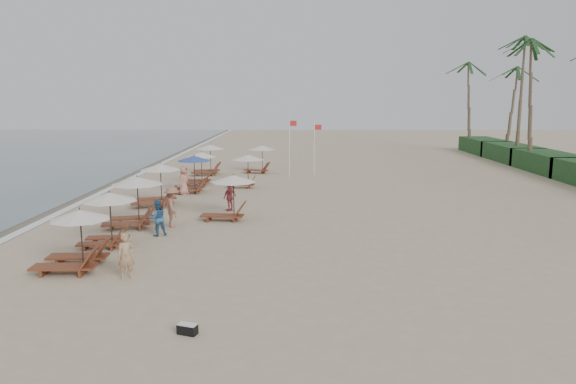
{
  "coord_description": "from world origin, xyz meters",
  "views": [
    {
      "loc": [
        1.27,
        -21.04,
        5.94
      ],
      "look_at": [
        0.87,
        4.96,
        1.3
      ],
      "focal_mm": 32.7,
      "sensor_mm": 36.0,
      "label": 1
    }
  ],
  "objects_px": {
    "beachgoer_far_b": "(184,180)",
    "lounger_station_1": "(106,217)",
    "beachgoer_near": "(126,256)",
    "flag_pole_near": "(290,144)",
    "beachgoer_far_a": "(230,197)",
    "lounger_station_4": "(191,174)",
    "lounger_station_3": "(156,187)",
    "inland_station_0": "(228,194)",
    "lounger_station_6": "(207,161)",
    "lounger_station_5": "(199,168)",
    "beachgoer_mid_b": "(172,207)",
    "lounger_station_2": "(132,203)",
    "inland_station_2": "(259,156)",
    "lounger_station_0": "(73,243)",
    "duffel_bag": "(187,329)",
    "beachgoer_mid_a": "(157,218)",
    "inland_station_1": "(245,166)"
  },
  "relations": [
    {
      "from": "inland_station_0",
      "to": "duffel_bag",
      "type": "distance_m",
      "value": 12.86
    },
    {
      "from": "beachgoer_far_a",
      "to": "duffel_bag",
      "type": "bearing_deg",
      "value": 41.16
    },
    {
      "from": "lounger_station_0",
      "to": "lounger_station_3",
      "type": "distance_m",
      "value": 11.2
    },
    {
      "from": "lounger_station_6",
      "to": "beachgoer_far_b",
      "type": "distance_m",
      "value": 8.7
    },
    {
      "from": "beachgoer_mid_a",
      "to": "beachgoer_mid_b",
      "type": "bearing_deg",
      "value": -128.18
    },
    {
      "from": "inland_station_2",
      "to": "flag_pole_near",
      "type": "relative_size",
      "value": 0.61
    },
    {
      "from": "lounger_station_0",
      "to": "lounger_station_1",
      "type": "relative_size",
      "value": 1.09
    },
    {
      "from": "lounger_station_2",
      "to": "inland_station_2",
      "type": "height_order",
      "value": "lounger_station_2"
    },
    {
      "from": "duffel_bag",
      "to": "inland_station_1",
      "type": "bearing_deg",
      "value": 91.67
    },
    {
      "from": "beachgoer_near",
      "to": "flag_pole_near",
      "type": "xyz_separation_m",
      "value": [
        5.16,
        23.26,
        1.71
      ]
    },
    {
      "from": "inland_station_1",
      "to": "duffel_bag",
      "type": "height_order",
      "value": "inland_station_1"
    },
    {
      "from": "lounger_station_5",
      "to": "beachgoer_far_a",
      "type": "distance_m",
      "value": 9.31
    },
    {
      "from": "inland_station_0",
      "to": "flag_pole_near",
      "type": "bearing_deg",
      "value": 78.92
    },
    {
      "from": "beachgoer_mid_b",
      "to": "inland_station_2",
      "type": "bearing_deg",
      "value": -31.4
    },
    {
      "from": "beachgoer_far_a",
      "to": "beachgoer_mid_b",
      "type": "bearing_deg",
      "value": 6.26
    },
    {
      "from": "lounger_station_6",
      "to": "beachgoer_mid_a",
      "type": "distance_m",
      "value": 18.73
    },
    {
      "from": "lounger_station_4",
      "to": "lounger_station_3",
      "type": "bearing_deg",
      "value": -105.53
    },
    {
      "from": "lounger_station_4",
      "to": "flag_pole_near",
      "type": "bearing_deg",
      "value": 48.13
    },
    {
      "from": "lounger_station_4",
      "to": "inland_station_2",
      "type": "xyz_separation_m",
      "value": [
        3.74,
        9.03,
        0.15
      ]
    },
    {
      "from": "lounger_station_5",
      "to": "beachgoer_far_b",
      "type": "height_order",
      "value": "lounger_station_5"
    },
    {
      "from": "beachgoer_far_a",
      "to": "beachgoer_far_b",
      "type": "distance_m",
      "value": 5.92
    },
    {
      "from": "beachgoer_mid_a",
      "to": "beachgoer_far_a",
      "type": "distance_m",
      "value": 5.79
    },
    {
      "from": "lounger_station_1",
      "to": "inland_station_1",
      "type": "xyz_separation_m",
      "value": [
        4.27,
        14.36,
        0.24
      ]
    },
    {
      "from": "beachgoer_far_b",
      "to": "duffel_bag",
      "type": "height_order",
      "value": "beachgoer_far_b"
    },
    {
      "from": "inland_station_0",
      "to": "beachgoer_mid_b",
      "type": "relative_size",
      "value": 1.47
    },
    {
      "from": "lounger_station_3",
      "to": "duffel_bag",
      "type": "height_order",
      "value": "lounger_station_3"
    },
    {
      "from": "beachgoer_mid_a",
      "to": "flag_pole_near",
      "type": "bearing_deg",
      "value": -135.76
    },
    {
      "from": "duffel_bag",
      "to": "lounger_station_0",
      "type": "bearing_deg",
      "value": 134.57
    },
    {
      "from": "flag_pole_near",
      "to": "inland_station_1",
      "type": "bearing_deg",
      "value": -120.43
    },
    {
      "from": "lounger_station_2",
      "to": "lounger_station_5",
      "type": "distance_m",
      "value": 12.29
    },
    {
      "from": "lounger_station_5",
      "to": "duffel_bag",
      "type": "height_order",
      "value": "lounger_station_5"
    },
    {
      "from": "lounger_station_0",
      "to": "lounger_station_2",
      "type": "bearing_deg",
      "value": 88.69
    },
    {
      "from": "lounger_station_1",
      "to": "beachgoer_near",
      "type": "bearing_deg",
      "value": -62.4
    },
    {
      "from": "lounger_station_4",
      "to": "beachgoer_far_a",
      "type": "distance_m",
      "value": 6.4
    },
    {
      "from": "lounger_station_2",
      "to": "beachgoer_near",
      "type": "bearing_deg",
      "value": -74.45
    },
    {
      "from": "lounger_station_5",
      "to": "beachgoer_near",
      "type": "bearing_deg",
      "value": -86.61
    },
    {
      "from": "lounger_station_0",
      "to": "beachgoer_mid_b",
      "type": "distance_m",
      "value": 6.56
    },
    {
      "from": "lounger_station_6",
      "to": "beachgoer_near",
      "type": "relative_size",
      "value": 1.76
    },
    {
      "from": "beachgoer_mid_b",
      "to": "duffel_bag",
      "type": "bearing_deg",
      "value": 172.28
    },
    {
      "from": "lounger_station_6",
      "to": "beachgoer_far_a",
      "type": "distance_m",
      "value": 13.93
    },
    {
      "from": "lounger_station_1",
      "to": "lounger_station_2",
      "type": "relative_size",
      "value": 0.85
    },
    {
      "from": "lounger_station_2",
      "to": "inland_station_2",
      "type": "distance_m",
      "value": 18.73
    },
    {
      "from": "inland_station_1",
      "to": "beachgoer_far_a",
      "type": "distance_m",
      "value": 7.52
    },
    {
      "from": "lounger_station_3",
      "to": "inland_station_2",
      "type": "bearing_deg",
      "value": 69.66
    },
    {
      "from": "beachgoer_far_b",
      "to": "lounger_station_1",
      "type": "bearing_deg",
      "value": -167.56
    },
    {
      "from": "lounger_station_5",
      "to": "beachgoer_far_b",
      "type": "distance_m",
      "value": 3.94
    },
    {
      "from": "lounger_station_0",
      "to": "duffel_bag",
      "type": "distance_m",
      "value": 7.22
    },
    {
      "from": "lounger_station_4",
      "to": "inland_station_0",
      "type": "xyz_separation_m",
      "value": [
        3.35,
        -7.7,
        0.09
      ]
    },
    {
      "from": "beachgoer_far_a",
      "to": "lounger_station_6",
      "type": "bearing_deg",
      "value": -127.43
    },
    {
      "from": "lounger_station_3",
      "to": "inland_station_1",
      "type": "xyz_separation_m",
      "value": [
        4.44,
        6.12,
        0.38
      ]
    }
  ]
}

